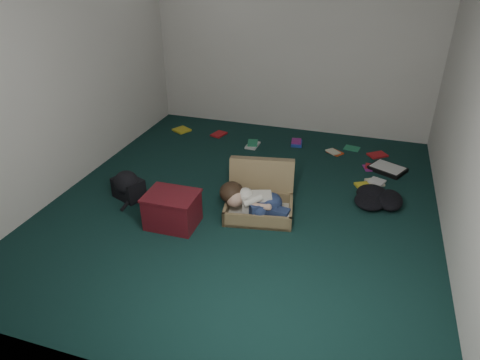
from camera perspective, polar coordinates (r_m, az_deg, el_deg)
The scene contains 12 objects.
floor at distance 4.66m, azimuth 0.56°, elevation -2.93°, with size 4.50×4.50×0.00m, color #0F2D29.
wall_back at distance 6.25m, azimuth 7.01°, elevation 18.02°, with size 4.50×4.50×0.00m, color silver.
wall_front at distance 2.24m, azimuth -16.51°, elevation -3.36°, with size 4.50×4.50×0.00m, color silver.
wall_left at distance 5.06m, azimuth -22.23°, elevation 13.63°, with size 4.50×4.50×0.00m, color silver.
wall_right at distance 4.05m, azimuth 29.20°, elevation 8.67°, with size 4.50×4.50×0.00m, color silver.
suitcase at distance 4.46m, azimuth 2.67°, elevation -2.22°, with size 0.79×0.78×0.50m.
person at distance 4.30m, azimuth 1.86°, elevation -2.87°, with size 0.76×0.37×0.31m.
maroon_bin at distance 4.25m, azimuth -9.02°, elevation -3.92°, with size 0.51×0.40×0.35m.
backpack at distance 4.83m, azimuth -14.64°, elevation -0.98°, with size 0.41×0.33×0.25m, color black, non-canonical shape.
clothing_pile at distance 4.85m, azimuth 17.81°, elevation -1.98°, with size 0.48×0.39×0.15m, color black, non-canonical shape.
paper_tray at distance 5.58m, azimuth 19.07°, elevation 1.42°, with size 0.49×0.45×0.06m.
book_scatter at distance 5.80m, azimuth 9.04°, elevation 3.55°, with size 3.07×1.28×0.02m.
Camera 1 is at (1.15, -3.79, 2.45)m, focal length 32.00 mm.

